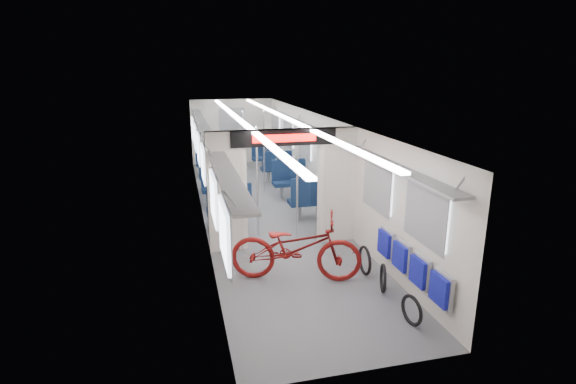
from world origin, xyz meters
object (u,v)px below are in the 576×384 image
object	(u,v)px
stanchion_near_left	(258,183)
stanchion_near_right	(297,184)
bike_hoop_c	(365,262)
stanchion_far_right	(264,152)
seat_bay_near_left	(224,192)
seat_bay_near_right	(299,186)
stanchion_far_left	(244,154)
seat_bay_far_right	(271,159)
bike_hoop_b	(383,280)
seat_bay_far_left	(213,165)
bicycle	(296,247)
flip_bench	(410,264)
bike_hoop_a	(412,312)

from	to	relation	value
stanchion_near_left	stanchion_near_right	bearing A→B (deg)	-18.07
bike_hoop_c	stanchion_far_right	size ratio (longest dim) A/B	0.22
seat_bay_near_left	stanchion_near_right	world-z (taller)	stanchion_near_right
seat_bay_near_right	stanchion_far_left	bearing A→B (deg)	130.00
seat_bay_far_right	stanchion_near_right	size ratio (longest dim) A/B	0.89
seat_bay_far_right	stanchion_far_right	bearing A→B (deg)	-106.46
seat_bay_near_right	stanchion_near_left	bearing A→B (deg)	-127.83
bike_hoop_c	stanchion_near_right	distance (m)	2.26
stanchion_near_left	bike_hoop_b	bearing A→B (deg)	-62.51
seat_bay_far_left	seat_bay_near_left	bearing A→B (deg)	-90.00
seat_bay_near_left	seat_bay_far_right	world-z (taller)	seat_bay_near_left
bicycle	seat_bay_far_right	size ratio (longest dim) A/B	1.06
bike_hoop_b	stanchion_near_left	world-z (taller)	stanchion_near_left
bike_hoop_b	stanchion_near_left	distance (m)	3.33
stanchion_near_right	stanchion_far_left	world-z (taller)	same
seat_bay_far_left	stanchion_near_right	distance (m)	5.19
flip_bench	stanchion_near_right	bearing A→B (deg)	108.96
seat_bay_far_left	bike_hoop_c	bearing A→B (deg)	-74.13
bicycle	bike_hoop_a	distance (m)	2.11
bike_hoop_b	seat_bay_near_right	xyz separation A→B (m)	(-0.14, 4.56, 0.35)
stanchion_near_right	stanchion_far_left	bearing A→B (deg)	99.92
bike_hoop_b	stanchion_near_right	size ratio (longest dim) A/B	0.20
bike_hoop_b	bike_hoop_c	world-z (taller)	bike_hoop_c
seat_bay_far_left	seat_bay_far_right	size ratio (longest dim) A/B	1.07
bicycle	stanchion_near_left	world-z (taller)	stanchion_near_left
bike_hoop_a	seat_bay_near_left	bearing A→B (deg)	110.33
bicycle	stanchion_far_right	bearing A→B (deg)	12.95
bicycle	stanchion_far_left	xyz separation A→B (m)	(-0.08, 5.19, 0.58)
bike_hoop_b	stanchion_far_left	xyz separation A→B (m)	(-1.30, 5.94, 0.94)
seat_bay_far_left	stanchion_far_left	world-z (taller)	stanchion_far_left
bike_hoop_a	seat_bay_near_right	world-z (taller)	seat_bay_near_right
seat_bay_near_right	seat_bay_near_left	bearing A→B (deg)	-174.56
stanchion_far_left	seat_bay_near_left	bearing A→B (deg)	-114.54
flip_bench	stanchion_far_left	distance (m)	6.46
stanchion_near_right	stanchion_far_right	bearing A→B (deg)	90.22
bicycle	stanchion_near_left	xyz separation A→B (m)	(-0.26, 2.09, 0.58)
bicycle	bike_hoop_b	xyz separation A→B (m)	(1.22, -0.75, -0.36)
flip_bench	seat_bay_near_left	distance (m)	5.21
seat_bay_near_right	bike_hoop_c	bearing A→B (deg)	-88.52
bike_hoop_b	bike_hoop_a	bearing A→B (deg)	-91.76
bicycle	seat_bay_far_right	distance (m)	7.38
seat_bay_far_left	stanchion_near_left	xyz separation A→B (m)	(0.53, -4.74, 0.59)
flip_bench	bike_hoop_a	bearing A→B (deg)	-115.28
bicycle	seat_bay_near_left	size ratio (longest dim) A/B	0.95
bike_hoop_a	seat_bay_far_left	distance (m)	8.76
bike_hoop_a	seat_bay_far_right	size ratio (longest dim) A/B	0.22
flip_bench	seat_bay_near_left	xyz separation A→B (m)	(-2.29, 4.68, -0.01)
seat_bay_near_left	stanchion_far_left	world-z (taller)	stanchion_far_left
seat_bay_far_right	stanchion_far_right	world-z (taller)	stanchion_far_right
seat_bay_far_right	stanchion_near_left	bearing A→B (deg)	-104.41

